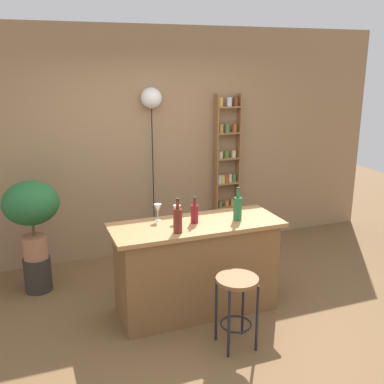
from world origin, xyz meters
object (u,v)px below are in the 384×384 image
(bottle_wine_red, at_px, (178,220))
(wine_glass_center, at_px, (177,210))
(plant_stool, at_px, (38,274))
(wine_glass_left, at_px, (158,209))
(potted_plant, at_px, (31,208))
(bottle_olive_oil, at_px, (195,213))
(pendant_globe_light, at_px, (151,99))
(spice_shelf, at_px, (227,168))
(bottle_soda_blue, at_px, (238,208))
(bar_stool, at_px, (237,295))

(bottle_wine_red, xyz_separation_m, wine_glass_center, (0.09, 0.27, -0.00))
(plant_stool, xyz_separation_m, wine_glass_left, (1.12, -0.78, 0.84))
(wine_glass_left, bearing_deg, potted_plant, 145.40)
(plant_stool, relative_size, bottle_olive_oil, 1.48)
(wine_glass_left, relative_size, wine_glass_center, 1.00)
(bottle_olive_oil, bearing_deg, pendant_globe_light, 88.63)
(spice_shelf, xyz_separation_m, plant_stool, (-2.46, -0.54, -0.84))
(spice_shelf, distance_m, bottle_wine_red, 2.11)
(bottle_soda_blue, xyz_separation_m, wine_glass_left, (-0.72, 0.26, -0.01))
(bar_stool, height_order, pendant_globe_light, pendant_globe_light)
(bar_stool, bearing_deg, bottle_olive_oil, 99.65)
(potted_plant, relative_size, wine_glass_center, 5.12)
(bar_stool, height_order, plant_stool, bar_stool)
(wine_glass_left, bearing_deg, spice_shelf, 44.51)
(spice_shelf, height_order, bottle_soda_blue, spice_shelf)
(plant_stool, distance_m, bottle_wine_red, 1.86)
(wine_glass_left, distance_m, pendant_globe_light, 1.66)
(bottle_soda_blue, bearing_deg, potted_plant, 150.64)
(plant_stool, bearing_deg, wine_glass_left, -34.60)
(bottle_olive_oil, distance_m, pendant_globe_light, 1.79)
(potted_plant, height_order, wine_glass_center, potted_plant)
(bar_stool, distance_m, spice_shelf, 2.44)
(bar_stool, xyz_separation_m, bottle_olive_oil, (-0.12, 0.69, 0.52))
(bottle_soda_blue, height_order, wine_glass_center, bottle_soda_blue)
(plant_stool, relative_size, bottle_soda_blue, 1.16)
(potted_plant, bearing_deg, bottle_soda_blue, -29.36)
(wine_glass_left, bearing_deg, plant_stool, 145.40)
(bar_stool, bearing_deg, spice_shelf, 67.29)
(plant_stool, distance_m, wine_glass_center, 1.77)
(bottle_soda_blue, bearing_deg, bottle_wine_red, -170.09)
(spice_shelf, relative_size, bottle_olive_oil, 7.85)
(bar_stool, xyz_separation_m, bottle_soda_blue, (0.30, 0.62, 0.55))
(bottle_wine_red, bearing_deg, wine_glass_center, 72.53)
(spice_shelf, height_order, pendant_globe_light, pendant_globe_light)
(bar_stool, relative_size, bottle_olive_oil, 2.53)
(spice_shelf, xyz_separation_m, pendant_globe_light, (-1.00, 0.02, 0.92))
(bar_stool, distance_m, plant_stool, 2.28)
(bar_stool, bearing_deg, wine_glass_left, 115.53)
(bottle_olive_oil, bearing_deg, wine_glass_center, 147.57)
(bottle_soda_blue, xyz_separation_m, bottle_olive_oil, (-0.41, 0.07, -0.03))
(pendant_globe_light, bearing_deg, bottle_wine_red, -98.84)
(bar_stool, height_order, spice_shelf, spice_shelf)
(potted_plant, distance_m, bottle_wine_red, 1.66)
(bar_stool, height_order, wine_glass_left, wine_glass_left)
(wine_glass_center, bearing_deg, potted_plant, 145.75)
(spice_shelf, height_order, wine_glass_center, spice_shelf)
(wine_glass_center, bearing_deg, bottle_soda_blue, -16.17)
(bottle_olive_oil, bearing_deg, bar_stool, -80.35)
(bottle_soda_blue, bearing_deg, bar_stool, -115.62)
(bottle_soda_blue, xyz_separation_m, pendant_globe_light, (-0.38, 1.60, 0.91))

